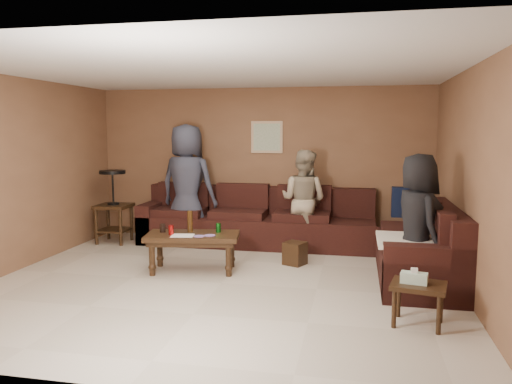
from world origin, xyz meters
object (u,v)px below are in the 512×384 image
sectional_sofa (303,233)px  person_right (417,223)px  person_middle (303,200)px  side_table_right (418,288)px  coffee_table (193,239)px  end_table_left (113,205)px  person_left (187,184)px  waste_bin (295,253)px

sectional_sofa → person_right: size_ratio=2.98×
person_middle → person_right: bearing=150.3°
side_table_right → coffee_table: bearing=153.7°
side_table_right → end_table_left: bearing=149.2°
person_left → person_right: (3.32, -1.75, -0.18)m
sectional_sofa → waste_bin: size_ratio=15.08×
coffee_table → end_table_left: bearing=143.3°
coffee_table → end_table_left: size_ratio=1.07×
coffee_table → waste_bin: bearing=24.8°
end_table_left → person_left: 1.26m
person_middle → coffee_table: bearing=68.9°
sectional_sofa → person_right: person_right is taller
side_table_right → person_right: person_right is taller
end_table_left → waste_bin: (3.04, -0.75, -0.46)m
person_right → sectional_sofa: bearing=26.2°
coffee_table → person_right: bearing=-5.3°
end_table_left → person_middle: (3.05, 0.14, 0.15)m
end_table_left → side_table_right: end_table_left is taller
sectional_sofa → waste_bin: sectional_sofa is taller
person_right → person_left: bearing=41.8°
coffee_table → sectional_sofa: bearing=39.7°
sectional_sofa → person_left: bearing=167.9°
side_table_right → person_left: (-3.22, 2.80, 0.60)m
end_table_left → person_middle: size_ratio=0.77×
side_table_right → person_right: bearing=84.7°
waste_bin → person_right: 1.81m
sectional_sofa → end_table_left: bearing=175.6°
person_middle → person_right: (1.46, -1.72, 0.02)m
end_table_left → person_left: (1.20, 0.17, 0.34)m
sectional_sofa → person_middle: 0.58m
end_table_left → person_middle: bearing=2.6°
sectional_sofa → person_left: 2.04m
end_table_left → sectional_sofa: bearing=-4.4°
end_table_left → coffee_table: bearing=-36.7°
sectional_sofa → person_right: (1.42, -1.34, 0.45)m
side_table_right → person_middle: bearing=116.3°
sectional_sofa → coffee_table: 1.71m
end_table_left → person_right: (4.52, -1.58, 0.17)m
sectional_sofa → end_table_left: (-3.10, 0.24, 0.29)m
sectional_sofa → person_right: 2.01m
end_table_left → person_right: person_right is taller
waste_bin → person_right: person_right is taller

